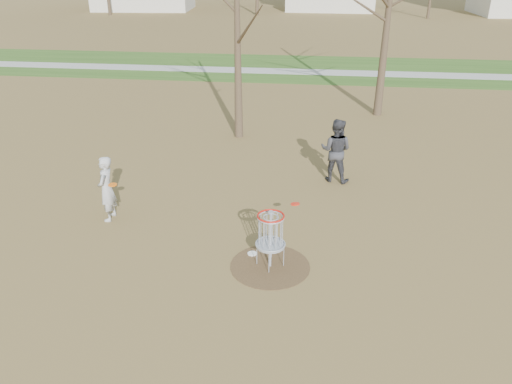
# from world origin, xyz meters

# --- Properties ---
(ground) EXTENTS (160.00, 160.00, 0.00)m
(ground) POSITION_xyz_m (0.00, 0.00, 0.00)
(ground) COLOR brown
(ground) RESTS_ON ground
(green_band) EXTENTS (160.00, 8.00, 0.01)m
(green_band) POSITION_xyz_m (0.00, 21.00, 0.01)
(green_band) COLOR #2D5119
(green_band) RESTS_ON ground
(footpath) EXTENTS (160.00, 1.50, 0.01)m
(footpath) POSITION_xyz_m (0.00, 20.00, 0.01)
(footpath) COLOR #9E9E99
(footpath) RESTS_ON green_band
(dirt_circle) EXTENTS (1.80, 1.80, 0.01)m
(dirt_circle) POSITION_xyz_m (0.00, 0.00, 0.01)
(dirt_circle) COLOR #47331E
(dirt_circle) RESTS_ON ground
(player_standing) EXTENTS (0.44, 0.65, 1.75)m
(player_standing) POSITION_xyz_m (-4.39, 1.69, 0.87)
(player_standing) COLOR #B1B1B1
(player_standing) RESTS_ON ground
(player_throwing) EXTENTS (1.11, 0.96, 1.95)m
(player_throwing) POSITION_xyz_m (1.50, 4.88, 0.98)
(player_throwing) COLOR #35353B
(player_throwing) RESTS_ON ground
(disc_grounded) EXTENTS (0.22, 0.22, 0.02)m
(disc_grounded) POSITION_xyz_m (-0.46, 0.44, 0.02)
(disc_grounded) COLOR white
(disc_grounded) RESTS_ON dirt_circle
(discs_in_play) EXTENTS (4.80, 0.29, 0.27)m
(discs_in_play) POSITION_xyz_m (-1.72, 1.43, 0.99)
(discs_in_play) COLOR #F9230D
(discs_in_play) RESTS_ON ground
(disc_golf_basket) EXTENTS (0.64, 0.64, 1.35)m
(disc_golf_basket) POSITION_xyz_m (0.00, 0.00, 0.91)
(disc_golf_basket) COLOR #9EA3AD
(disc_golf_basket) RESTS_ON ground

